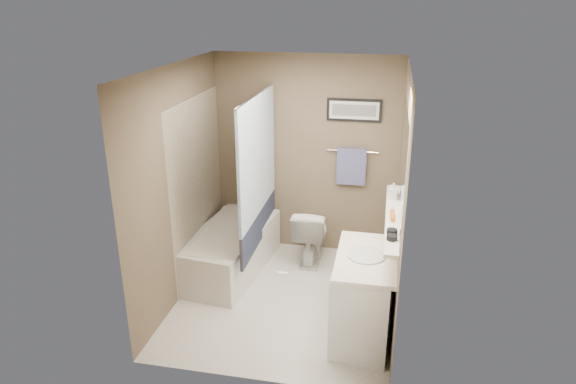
% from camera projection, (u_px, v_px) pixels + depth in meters
% --- Properties ---
extents(ground, '(2.50, 2.50, 0.00)m').
position_uv_depth(ground, '(285.00, 298.00, 5.42)').
color(ground, silver).
rests_on(ground, ground).
extents(ceiling, '(2.20, 2.50, 0.04)m').
position_uv_depth(ceiling, '(285.00, 69.00, 4.57)').
color(ceiling, white).
rests_on(ceiling, wall_back).
extents(wall_back, '(2.20, 0.04, 2.40)m').
position_uv_depth(wall_back, '(306.00, 156.00, 6.12)').
color(wall_back, brown).
rests_on(wall_back, ground).
extents(wall_front, '(2.20, 0.04, 2.40)m').
position_uv_depth(wall_front, '(252.00, 250.00, 3.86)').
color(wall_front, brown).
rests_on(wall_front, ground).
extents(wall_left, '(0.04, 2.50, 2.40)m').
position_uv_depth(wall_left, '(181.00, 185.00, 5.19)').
color(wall_left, brown).
rests_on(wall_left, ground).
extents(wall_right, '(0.04, 2.50, 2.40)m').
position_uv_depth(wall_right, '(398.00, 201.00, 4.79)').
color(wall_right, brown).
rests_on(wall_right, ground).
extents(tile_surround, '(0.02, 1.55, 2.00)m').
position_uv_depth(tile_surround, '(198.00, 187.00, 5.72)').
color(tile_surround, tan).
rests_on(tile_surround, wall_left).
extents(curtain_rod, '(0.02, 1.55, 0.02)m').
position_uv_depth(curtain_rod, '(256.00, 95.00, 5.22)').
color(curtain_rod, silver).
rests_on(curtain_rod, wall_left).
extents(curtain_upper, '(0.03, 1.45, 1.28)m').
position_uv_depth(curtain_upper, '(258.00, 156.00, 5.45)').
color(curtain_upper, white).
rests_on(curtain_upper, curtain_rod).
extents(curtain_lower, '(0.03, 1.45, 0.36)m').
position_uv_depth(curtain_lower, '(259.00, 226.00, 5.74)').
color(curtain_lower, '#262E48').
rests_on(curtain_lower, curtain_rod).
extents(mirror, '(0.02, 1.60, 1.00)m').
position_uv_depth(mirror, '(403.00, 163.00, 4.50)').
color(mirror, silver).
rests_on(mirror, wall_right).
extents(shelf, '(0.12, 1.60, 0.03)m').
position_uv_depth(shelf, '(392.00, 216.00, 4.70)').
color(shelf, silver).
rests_on(shelf, wall_right).
extents(towel_bar, '(0.60, 0.02, 0.02)m').
position_uv_depth(towel_bar, '(352.00, 151.00, 5.97)').
color(towel_bar, silver).
rests_on(towel_bar, wall_back).
extents(towel, '(0.34, 0.05, 0.44)m').
position_uv_depth(towel, '(351.00, 166.00, 6.01)').
color(towel, '#7F83B9').
rests_on(towel, towel_bar).
extents(art_frame, '(0.62, 0.02, 0.26)m').
position_uv_depth(art_frame, '(354.00, 110.00, 5.81)').
color(art_frame, black).
rests_on(art_frame, wall_back).
extents(art_mat, '(0.56, 0.00, 0.20)m').
position_uv_depth(art_mat, '(354.00, 110.00, 5.80)').
color(art_mat, white).
rests_on(art_mat, art_frame).
extents(art_image, '(0.50, 0.00, 0.13)m').
position_uv_depth(art_image, '(354.00, 110.00, 5.80)').
color(art_image, '#595959').
rests_on(art_image, art_mat).
extents(door, '(0.80, 0.02, 2.00)m').
position_uv_depth(door, '(324.00, 281.00, 3.82)').
color(door, silver).
rests_on(door, wall_front).
extents(door_handle, '(0.10, 0.02, 0.02)m').
position_uv_depth(door_handle, '(282.00, 273.00, 3.93)').
color(door_handle, silver).
rests_on(door_handle, door).
extents(bathtub, '(0.88, 1.58, 0.50)m').
position_uv_depth(bathtub, '(230.00, 250.00, 5.91)').
color(bathtub, silver).
rests_on(bathtub, ground).
extents(tub_rim, '(0.56, 1.36, 0.02)m').
position_uv_depth(tub_rim, '(229.00, 230.00, 5.82)').
color(tub_rim, silver).
rests_on(tub_rim, bathtub).
extents(toilet, '(0.39, 0.68, 0.68)m').
position_uv_depth(toilet, '(311.00, 234.00, 6.10)').
color(toilet, white).
rests_on(toilet, ground).
extents(vanity, '(0.59, 0.95, 0.80)m').
position_uv_depth(vanity, '(366.00, 299.00, 4.69)').
color(vanity, white).
rests_on(vanity, ground).
extents(countertop, '(0.54, 0.96, 0.04)m').
position_uv_depth(countertop, '(367.00, 258.00, 4.54)').
color(countertop, white).
rests_on(countertop, vanity).
extents(sink_basin, '(0.34, 0.34, 0.01)m').
position_uv_depth(sink_basin, '(366.00, 255.00, 4.53)').
color(sink_basin, silver).
rests_on(sink_basin, countertop).
extents(faucet_spout, '(0.02, 0.02, 0.10)m').
position_uv_depth(faucet_spout, '(389.00, 253.00, 4.48)').
color(faucet_spout, silver).
rests_on(faucet_spout, countertop).
extents(faucet_knob, '(0.05, 0.05, 0.05)m').
position_uv_depth(faucet_knob, '(389.00, 250.00, 4.58)').
color(faucet_knob, silver).
rests_on(faucet_knob, countertop).
extents(candle_bowl_near, '(0.09, 0.09, 0.04)m').
position_uv_depth(candle_bowl_near, '(392.00, 237.00, 4.21)').
color(candle_bowl_near, black).
rests_on(candle_bowl_near, shelf).
extents(candle_bowl_far, '(0.09, 0.09, 0.04)m').
position_uv_depth(candle_bowl_far, '(392.00, 231.00, 4.32)').
color(candle_bowl_far, black).
rests_on(candle_bowl_far, shelf).
extents(hair_brush_front, '(0.05, 0.22, 0.04)m').
position_uv_depth(hair_brush_front, '(392.00, 215.00, 4.63)').
color(hair_brush_front, '#C64F1C').
rests_on(hair_brush_front, shelf).
extents(pink_comb, '(0.05, 0.16, 0.01)m').
position_uv_depth(pink_comb, '(392.00, 209.00, 4.81)').
color(pink_comb, pink).
rests_on(pink_comb, shelf).
extents(glass_jar, '(0.08, 0.08, 0.10)m').
position_uv_depth(glass_jar, '(393.00, 191.00, 5.14)').
color(glass_jar, silver).
rests_on(glass_jar, shelf).
extents(soap_bottle, '(0.08, 0.08, 0.16)m').
position_uv_depth(soap_bottle, '(393.00, 191.00, 5.04)').
color(soap_bottle, '#999999').
rests_on(soap_bottle, shelf).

